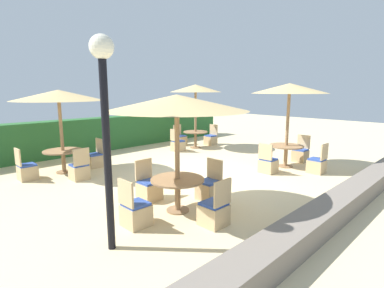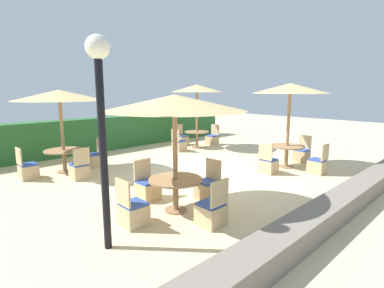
% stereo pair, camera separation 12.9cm
% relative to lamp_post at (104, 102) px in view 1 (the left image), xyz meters
% --- Properties ---
extents(ground_plane, '(40.00, 40.00, 0.00)m').
position_rel_lamp_post_xyz_m(ground_plane, '(4.07, 1.65, -2.35)').
color(ground_plane, beige).
extents(hedge_row, '(13.00, 0.70, 1.38)m').
position_rel_lamp_post_xyz_m(hedge_row, '(4.07, 7.44, -1.66)').
color(hedge_row, '#28602D').
rests_on(hedge_row, ground_plane).
extents(stone_border, '(10.00, 0.56, 0.42)m').
position_rel_lamp_post_xyz_m(stone_border, '(4.07, -2.11, -2.14)').
color(stone_border, slate).
rests_on(stone_border, ground_plane).
extents(lamp_post, '(0.36, 0.36, 3.32)m').
position_rel_lamp_post_xyz_m(lamp_post, '(0.00, 0.00, 0.00)').
color(lamp_post, black).
rests_on(lamp_post, ground_plane).
extents(parasol_front_right, '(2.41, 2.41, 2.73)m').
position_rel_lamp_post_xyz_m(parasol_front_right, '(6.79, 0.58, 0.20)').
color(parasol_front_right, '#93704C').
rests_on(parasol_front_right, ground_plane).
extents(round_table_front_right, '(1.10, 1.10, 0.72)m').
position_rel_lamp_post_xyz_m(round_table_front_right, '(6.79, 0.58, -1.78)').
color(round_table_front_right, '#93704C').
rests_on(round_table_front_right, ground_plane).
extents(patio_chair_front_right_south, '(0.46, 0.46, 0.93)m').
position_rel_lamp_post_xyz_m(patio_chair_front_right_south, '(6.77, -0.47, -2.09)').
color(patio_chair_front_right_south, tan).
rests_on(patio_chair_front_right_south, ground_plane).
extents(patio_chair_front_right_west, '(0.46, 0.46, 0.93)m').
position_rel_lamp_post_xyz_m(patio_chair_front_right_west, '(5.73, 0.60, -2.09)').
color(patio_chair_front_right_west, tan).
rests_on(patio_chair_front_right_west, ground_plane).
extents(patio_chair_front_right_east, '(0.46, 0.46, 0.93)m').
position_rel_lamp_post_xyz_m(patio_chair_front_right_east, '(7.86, 0.58, -2.09)').
color(patio_chair_front_right_east, tan).
rests_on(patio_chair_front_right_east, ground_plane).
extents(parasol_front_left, '(2.88, 2.88, 2.44)m').
position_rel_lamp_post_xyz_m(parasol_front_left, '(1.78, 0.38, -0.08)').
color(parasol_front_left, '#93704C').
rests_on(parasol_front_left, ground_plane).
extents(round_table_front_left, '(1.12, 1.12, 0.71)m').
position_rel_lamp_post_xyz_m(round_table_front_left, '(1.78, 0.38, -1.79)').
color(round_table_front_left, '#93704C').
rests_on(round_table_front_left, ground_plane).
extents(patio_chair_front_left_east, '(0.46, 0.46, 0.93)m').
position_rel_lamp_post_xyz_m(patio_chair_front_left_east, '(2.76, 0.37, -2.09)').
color(patio_chair_front_left_east, tan).
rests_on(patio_chair_front_left_east, ground_plane).
extents(patio_chair_front_left_south, '(0.46, 0.46, 0.93)m').
position_rel_lamp_post_xyz_m(patio_chair_front_left_south, '(1.81, -0.62, -2.09)').
color(patio_chair_front_left_south, tan).
rests_on(patio_chair_front_left_south, ground_plane).
extents(patio_chair_front_left_west, '(0.46, 0.46, 0.93)m').
position_rel_lamp_post_xyz_m(patio_chair_front_left_west, '(0.74, 0.41, -2.09)').
color(patio_chair_front_left_west, tan).
rests_on(patio_chair_front_left_west, ground_plane).
extents(patio_chair_front_left_north, '(0.46, 0.46, 0.93)m').
position_rel_lamp_post_xyz_m(patio_chair_front_left_north, '(1.75, 1.35, -2.09)').
color(patio_chair_front_left_north, tan).
rests_on(patio_chair_front_left_north, ground_plane).
extents(parasol_back_right, '(2.22, 2.22, 2.74)m').
position_rel_lamp_post_xyz_m(parasol_back_right, '(7.00, 4.98, 0.21)').
color(parasol_back_right, '#93704C').
rests_on(parasol_back_right, ground_plane).
extents(round_table_back_right, '(1.05, 1.05, 0.72)m').
position_rel_lamp_post_xyz_m(round_table_back_right, '(7.00, 4.98, -1.78)').
color(round_table_back_right, '#93704C').
rests_on(round_table_back_right, ground_plane).
extents(patio_chair_back_right_north, '(0.46, 0.46, 0.93)m').
position_rel_lamp_post_xyz_m(patio_chair_back_right_north, '(6.97, 5.95, -2.09)').
color(patio_chair_back_right_north, tan).
rests_on(patio_chair_back_right_north, ground_plane).
extents(patio_chair_back_right_east, '(0.46, 0.46, 0.93)m').
position_rel_lamp_post_xyz_m(patio_chair_back_right_east, '(8.03, 5.00, -2.09)').
color(patio_chair_back_right_east, tan).
rests_on(patio_chair_back_right_east, ground_plane).
extents(patio_chair_back_right_west, '(0.46, 0.46, 0.93)m').
position_rel_lamp_post_xyz_m(patio_chair_back_right_west, '(5.96, 5.00, -2.09)').
color(patio_chair_back_right_west, tan).
rests_on(patio_chair_back_right_west, ground_plane).
extents(parasol_back_left, '(2.65, 2.65, 2.53)m').
position_rel_lamp_post_xyz_m(parasol_back_left, '(1.28, 5.06, 0.00)').
color(parasol_back_left, '#93704C').
rests_on(parasol_back_left, ground_plane).
extents(round_table_back_left, '(1.15, 1.15, 0.70)m').
position_rel_lamp_post_xyz_m(round_table_back_left, '(1.28, 5.06, -1.78)').
color(round_table_back_left, '#93704C').
rests_on(round_table_back_left, ground_plane).
extents(patio_chair_back_left_south, '(0.46, 0.46, 0.93)m').
position_rel_lamp_post_xyz_m(patio_chair_back_left_south, '(1.30, 4.01, -2.09)').
color(patio_chair_back_left_south, tan).
rests_on(patio_chair_back_left_south, ground_plane).
extents(patio_chair_back_left_east, '(0.46, 0.46, 0.93)m').
position_rel_lamp_post_xyz_m(patio_chair_back_left_east, '(2.28, 5.01, -2.09)').
color(patio_chair_back_left_east, tan).
rests_on(patio_chair_back_left_east, ground_plane).
extents(patio_chair_back_left_west, '(0.46, 0.46, 0.93)m').
position_rel_lamp_post_xyz_m(patio_chair_back_left_west, '(0.22, 5.04, -2.09)').
color(patio_chair_back_left_west, tan).
rests_on(patio_chair_back_left_west, ground_plane).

